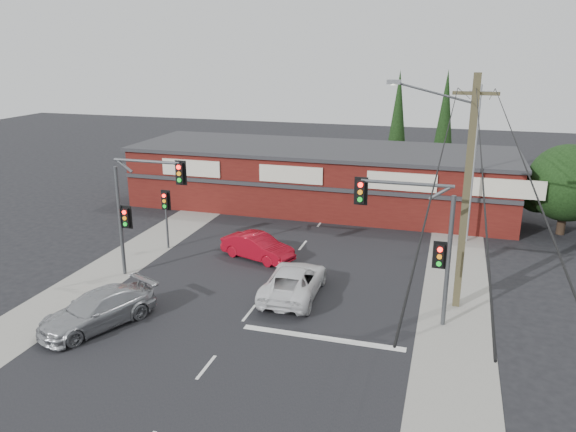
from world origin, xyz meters
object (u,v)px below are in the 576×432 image
(silver_suv, at_px, (98,310))
(shop_building, at_px, (320,177))
(utility_pole, at_px, (464,187))
(white_suv, at_px, (294,281))
(red_sedan, at_px, (258,247))

(silver_suv, distance_m, shop_building, 20.62)
(shop_building, bearing_deg, utility_pole, -56.24)
(silver_suv, relative_size, utility_pole, 0.49)
(utility_pole, bearing_deg, white_suv, -171.83)
(white_suv, xyz_separation_m, utility_pole, (7.03, 1.01, 4.70))
(red_sedan, height_order, shop_building, shop_building)
(red_sedan, relative_size, utility_pole, 0.41)
(utility_pole, bearing_deg, red_sedan, 164.04)
(white_suv, distance_m, utility_pole, 8.51)
(red_sedan, distance_m, utility_pole, 11.57)
(shop_building, xyz_separation_m, utility_pole, (9.36, -14.00, 3.26))
(shop_building, bearing_deg, white_suv, -81.16)
(silver_suv, bearing_deg, utility_pole, 48.09)
(white_suv, distance_m, silver_suv, 8.53)
(red_sedan, bearing_deg, shop_building, 15.22)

